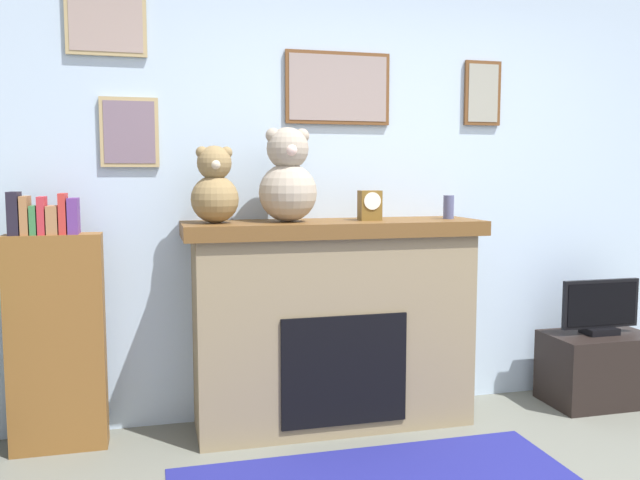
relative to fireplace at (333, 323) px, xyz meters
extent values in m
cube|color=silver|center=(0.36, 0.29, 0.71)|extent=(5.20, 0.12, 2.60)
cube|color=brown|center=(0.08, 0.21, 1.32)|extent=(0.62, 0.02, 0.41)
cube|color=gray|center=(0.08, 0.20, 1.32)|extent=(0.58, 0.00, 0.37)
cube|color=brown|center=(1.00, 0.21, 1.32)|extent=(0.24, 0.02, 0.39)
cube|color=gray|center=(1.00, 0.20, 1.32)|extent=(0.20, 0.00, 0.35)
cube|color=tan|center=(-1.18, 0.21, 1.61)|extent=(0.41, 0.02, 0.33)
cube|color=gray|center=(-1.18, 0.20, 1.61)|extent=(0.37, 0.00, 0.29)
cube|color=tan|center=(-1.08, 0.21, 1.05)|extent=(0.30, 0.02, 0.37)
cube|color=slate|center=(-1.08, 0.20, 1.05)|extent=(0.26, 0.00, 0.33)
cube|color=#877556|center=(0.00, 0.00, -0.05)|extent=(1.53, 0.45, 1.08)
cube|color=brown|center=(0.00, 0.00, 0.53)|extent=(1.65, 0.51, 0.08)
cube|color=black|center=(0.00, -0.23, -0.21)|extent=(0.69, 0.02, 0.59)
cube|color=brown|center=(-1.46, 0.03, -0.03)|extent=(0.47, 0.16, 1.12)
cube|color=black|center=(-1.63, 0.03, 0.64)|extent=(0.05, 0.13, 0.21)
cube|color=#9C673D|center=(-1.58, 0.03, 0.63)|extent=(0.04, 0.13, 0.19)
cube|color=#35723E|center=(-1.54, 0.03, 0.60)|extent=(0.03, 0.13, 0.14)
cube|color=#B72C35|center=(-1.50, 0.03, 0.62)|extent=(0.03, 0.13, 0.19)
cube|color=#9E6C43|center=(-1.45, 0.03, 0.60)|extent=(0.05, 0.13, 0.14)
cube|color=#B9302A|center=(-1.40, 0.03, 0.63)|extent=(0.03, 0.13, 0.20)
cube|color=#5D307B|center=(-1.35, 0.03, 0.62)|extent=(0.05, 0.13, 0.18)
cube|color=black|center=(1.68, -0.07, -0.37)|extent=(0.64, 0.40, 0.44)
cube|color=black|center=(1.68, -0.07, -0.13)|extent=(0.20, 0.14, 0.04)
cube|color=black|center=(1.68, -0.07, 0.04)|extent=(0.52, 0.03, 0.30)
cube|color=black|center=(1.68, -0.09, 0.04)|extent=(0.48, 0.00, 0.26)
cylinder|color=#4C517A|center=(0.68, -0.02, 0.64)|extent=(0.06, 0.06, 0.14)
cube|color=brown|center=(0.20, -0.02, 0.66)|extent=(0.12, 0.08, 0.17)
cylinder|color=white|center=(0.20, -0.06, 0.68)|extent=(0.10, 0.01, 0.10)
sphere|color=olive|center=(-0.65, -0.02, 0.70)|extent=(0.25, 0.25, 0.25)
sphere|color=olive|center=(-0.65, -0.02, 0.89)|extent=(0.18, 0.18, 0.18)
sphere|color=olive|center=(-0.71, -0.02, 0.94)|extent=(0.06, 0.06, 0.06)
sphere|color=olive|center=(-0.59, -0.02, 0.94)|extent=(0.06, 0.06, 0.06)
sphere|color=beige|center=(-0.65, -0.09, 0.88)|extent=(0.05, 0.05, 0.05)
sphere|color=#A09280|center=(-0.26, -0.02, 0.73)|extent=(0.31, 0.31, 0.31)
sphere|color=#A09280|center=(-0.26, -0.02, 0.97)|extent=(0.23, 0.23, 0.23)
sphere|color=#A09280|center=(-0.34, -0.02, 1.03)|extent=(0.08, 0.08, 0.08)
sphere|color=#A09280|center=(-0.18, -0.02, 1.03)|extent=(0.08, 0.08, 0.08)
sphere|color=beige|center=(-0.26, -0.11, 0.95)|extent=(0.07, 0.07, 0.07)
camera|label=1|loc=(-0.97, -3.46, 0.83)|focal=36.59mm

